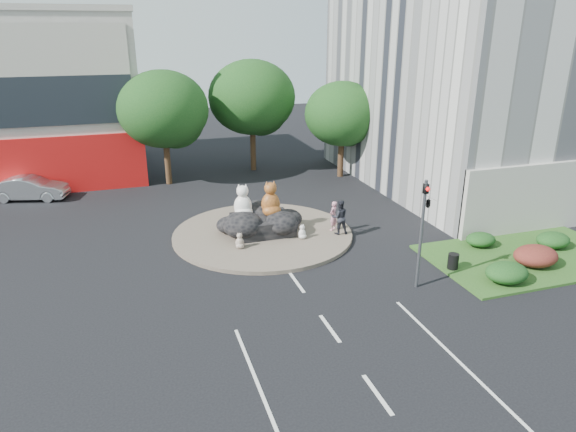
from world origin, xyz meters
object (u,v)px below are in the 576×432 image
Objects in this scene: kitten_calico at (240,240)px; parked_car at (30,188)px; cat_white at (243,201)px; pedestrian_dark at (340,217)px; kitten_white at (302,231)px; litter_bin at (453,261)px; cat_tabby at (271,198)px; pedestrian_pink at (333,216)px.

kitten_calico is 0.18× the size of parked_car.
cat_white is 0.98× the size of pedestrian_dark.
kitten_white is 1.08× the size of litter_bin.
cat_tabby is 0.41× the size of parked_car.
kitten_calico is 1.06× the size of kitten_white.
pedestrian_dark is (2.19, 0.02, 0.56)m from kitten_white.
cat_tabby reaches higher than pedestrian_dark.
pedestrian_dark is 21.33m from parked_car.
cat_white is at bearing 174.61° from cat_tabby.
pedestrian_dark reaches higher than parked_car.
pedestrian_pink is (3.37, -0.97, -1.06)m from cat_tabby.
kitten_white is 2.26m from pedestrian_dark.
cat_tabby is 1.03× the size of pedestrian_dark.
pedestrian_dark is (5.70, 0.26, 0.54)m from kitten_calico.
pedestrian_dark is 0.40× the size of parked_car.
pedestrian_dark is (5.01, -1.82, -0.89)m from cat_white.
kitten_calico is 3.52m from kitten_white.
parked_car is 6.42× the size of litter_bin.
pedestrian_dark is (3.49, -1.60, -0.93)m from cat_tabby.
cat_tabby reaches higher than pedestrian_pink.
cat_tabby is 3.95m from pedestrian_dark.
pedestrian_dark is at bearing -21.84° from cat_tabby.
parked_car is at bearing -73.82° from pedestrian_pink.
cat_tabby is at bearing 134.15° from litter_bin.
kitten_calico is at bearing -89.25° from cat_white.
cat_tabby is at bearing 105.44° from kitten_white.
kitten_white is 19.61m from parked_car.
litter_bin is (8.51, -7.41, -1.56)m from cat_white.
kitten_calico is at bearing 10.44° from pedestrian_dark.
kitten_calico is at bearing -137.12° from cat_tabby.
parked_car reaches higher than litter_bin.
cat_tabby is 2.56m from kitten_white.
cat_tabby is 3.67m from pedestrian_pink.
cat_white is 1.54m from cat_tabby.
parked_car is (-11.58, 12.76, 0.17)m from kitten_calico.
pedestrian_pink is 0.35× the size of parked_car.
kitten_calico is 0.51× the size of pedestrian_pink.
cat_white is 5.40m from pedestrian_dark.
pedestrian_dark is (0.11, -0.63, 0.13)m from pedestrian_pink.
cat_tabby is 2.33× the size of kitten_calico.
kitten_calico is 0.44× the size of pedestrian_dark.
parked_car is 27.55m from litter_bin.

